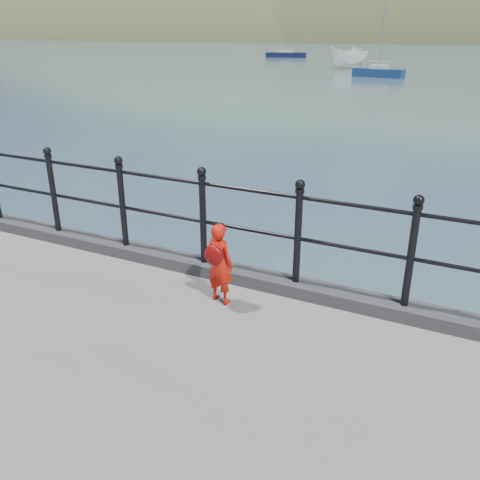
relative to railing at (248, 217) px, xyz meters
The scene contains 7 objects.
ground 1.83m from the railing, 90.00° to the left, with size 600.00×600.00×0.00m, color #2D4251.
kerb 0.75m from the railing, 140.53° to the right, with size 60.00×0.30×0.15m, color #28282B.
railing is the anchor object (origin of this frame).
child 0.66m from the railing, 98.46° to the right, with size 0.37×0.33×0.92m.
launch_white 51.94m from the railing, 103.88° to the left, with size 2.11×5.60×2.16m, color white.
sailboat_port 42.31m from the railing, 100.02° to the left, with size 4.43×1.87×6.48m.
sailboat_left 74.87m from the railing, 111.17° to the left, with size 6.21×3.53×8.45m.
Camera 1 is at (2.32, -5.05, 3.79)m, focal length 38.00 mm.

